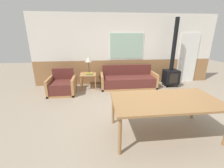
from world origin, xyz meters
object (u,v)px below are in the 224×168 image
(armchair, at_px, (62,86))
(wood_stove, at_px, (172,70))
(table_lamp, at_px, (89,60))
(couch, at_px, (128,81))
(side_table, at_px, (88,76))
(dining_table, at_px, (166,102))

(armchair, height_order, wood_stove, wood_stove)
(table_lamp, bearing_deg, couch, -4.50)
(couch, xyz_separation_m, side_table, (-1.51, 0.02, 0.23))
(armchair, height_order, table_lamp, table_lamp)
(couch, relative_size, side_table, 3.64)
(side_table, bearing_deg, couch, -0.58)
(couch, bearing_deg, table_lamp, 175.50)
(side_table, distance_m, table_lamp, 0.59)
(armchair, relative_size, table_lamp, 1.45)
(side_table, distance_m, dining_table, 3.31)
(couch, bearing_deg, armchair, -170.49)
(couch, relative_size, table_lamp, 3.43)
(armchair, distance_m, side_table, 1.00)
(table_lamp, xyz_separation_m, dining_table, (1.57, -2.99, -0.36))
(side_table, bearing_deg, table_lamp, 70.57)
(armchair, distance_m, dining_table, 3.53)
(couch, height_order, table_lamp, table_lamp)
(armchair, relative_size, wood_stove, 0.35)
(wood_stove, bearing_deg, armchair, -174.97)
(table_lamp, distance_m, dining_table, 3.40)
(armchair, distance_m, table_lamp, 1.32)
(couch, distance_m, table_lamp, 1.68)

